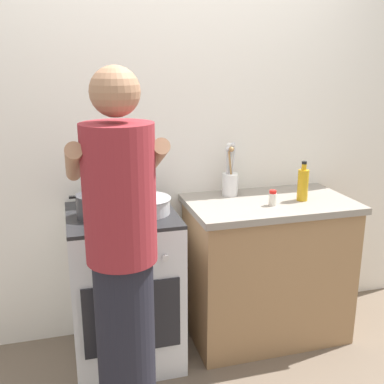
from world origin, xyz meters
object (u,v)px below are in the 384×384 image
(pot, at_px, (95,206))
(oil_bottle, at_px, (303,184))
(stove_range, at_px, (125,287))
(mixing_bowl, at_px, (147,205))
(utensil_crock, at_px, (230,180))
(spice_bottle, at_px, (273,198))
(person, at_px, (123,268))

(pot, xyz_separation_m, oil_bottle, (1.23, -0.02, 0.04))
(stove_range, height_order, mixing_bowl, mixing_bowl)
(stove_range, distance_m, utensil_crock, 0.91)
(utensil_crock, distance_m, spice_bottle, 0.32)
(person, bearing_deg, pot, 96.24)
(stove_range, height_order, pot, pot)
(utensil_crock, bearing_deg, mixing_bowl, -158.88)
(stove_range, relative_size, spice_bottle, 9.89)
(utensil_crock, bearing_deg, oil_bottle, -30.20)
(pot, relative_size, spice_bottle, 2.96)
(stove_range, xyz_separation_m, mixing_bowl, (0.14, -0.04, 0.50))
(spice_bottle, bearing_deg, utensil_crock, 121.80)
(stove_range, relative_size, oil_bottle, 3.73)
(utensil_crock, xyz_separation_m, person, (-0.78, -0.80, -0.14))
(pot, bearing_deg, oil_bottle, -1.07)
(utensil_crock, height_order, spice_bottle, utensil_crock)
(mixing_bowl, bearing_deg, pot, 176.38)
(stove_range, xyz_separation_m, pot, (-0.14, -0.02, 0.51))
(spice_bottle, xyz_separation_m, oil_bottle, (0.22, 0.05, 0.06))
(stove_range, distance_m, person, 0.75)
(utensil_crock, bearing_deg, pot, -166.65)
(pot, height_order, mixing_bowl, pot)
(pot, height_order, utensil_crock, utensil_crock)
(mixing_bowl, relative_size, oil_bottle, 1.10)
(stove_range, height_order, person, person)
(spice_bottle, bearing_deg, stove_range, 174.13)
(stove_range, bearing_deg, mixing_bowl, -15.57)
(stove_range, distance_m, pot, 0.53)
(mixing_bowl, height_order, person, person)
(person, bearing_deg, spice_bottle, 29.22)
(pot, height_order, person, person)
(oil_bottle, bearing_deg, stove_range, 177.68)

